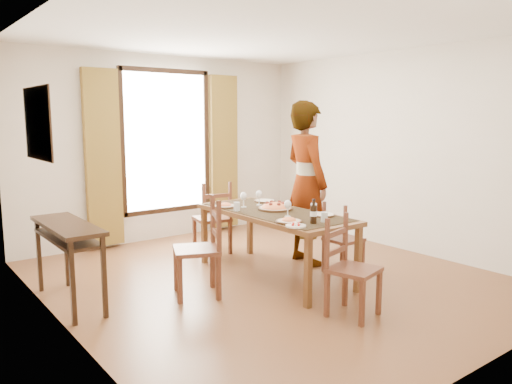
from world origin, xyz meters
TOP-DOWN VIEW (x-y plane):
  - ground at (0.00, 0.00)m, footprint 5.00×5.00m
  - room_shell at (-0.00, 0.13)m, footprint 4.60×5.10m
  - console_table at (-2.03, 0.60)m, footprint 0.38×1.20m
  - dining_table at (0.09, 0.05)m, footprint 0.83×1.99m
  - chair_west at (-0.90, 0.03)m, footprint 0.58×0.58m
  - chair_north at (0.07, 1.31)m, footprint 0.50×0.50m
  - chair_south at (-0.08, -1.25)m, footprint 0.49×0.49m
  - chair_east at (0.79, -0.34)m, footprint 0.38×0.38m
  - man at (0.76, 0.24)m, footprint 0.91×0.76m
  - plate_sw at (-0.17, -0.50)m, footprint 0.27×0.27m
  - plate_se at (0.34, -0.46)m, footprint 0.27×0.27m
  - plate_nw at (-0.20, 0.61)m, footprint 0.27×0.27m
  - plate_ne at (0.41, 0.62)m, footprint 0.27×0.27m
  - pasta_platter at (0.16, 0.12)m, footprint 0.40×0.40m
  - caprese_plate at (-0.25, -0.69)m, footprint 0.20×0.20m
  - wine_glass_a at (0.00, -0.28)m, footprint 0.08×0.08m
  - wine_glass_b at (0.19, 0.45)m, footprint 0.08×0.08m
  - wine_glass_c at (-0.04, 0.46)m, footprint 0.08×0.08m
  - tumbler_a at (0.41, -0.26)m, footprint 0.07×0.07m
  - tumbler_b at (-0.23, 0.33)m, footprint 0.07×0.07m
  - tumbler_c at (0.13, -0.70)m, footprint 0.07×0.07m
  - wine_bottle at (-0.01, -0.69)m, footprint 0.07×0.07m

SIDE VIEW (x-z plane):
  - ground at x=0.00m, z-range 0.00..0.00m
  - chair_east at x=0.79m, z-range -0.03..0.81m
  - chair_south at x=-0.08m, z-range -0.03..0.88m
  - chair_north at x=0.07m, z-range -0.03..0.94m
  - chair_west at x=-0.90m, z-range -0.04..0.97m
  - console_table at x=-2.03m, z-range 0.28..1.08m
  - dining_table at x=0.09m, z-range 0.31..1.07m
  - caprese_plate at x=-0.25m, z-range 0.76..0.80m
  - plate_sw at x=-0.17m, z-range 0.76..0.81m
  - plate_se at x=0.34m, z-range 0.76..0.81m
  - plate_nw at x=-0.20m, z-range 0.76..0.81m
  - plate_ne at x=0.41m, z-range 0.76..0.81m
  - pasta_platter at x=0.16m, z-range 0.76..0.86m
  - tumbler_a at x=0.41m, z-range 0.76..0.86m
  - tumbler_b at x=-0.23m, z-range 0.76..0.86m
  - tumbler_c at x=0.13m, z-range 0.76..0.86m
  - wine_glass_a at x=0.00m, z-range 0.76..0.94m
  - wine_glass_b at x=0.19m, z-range 0.76..0.94m
  - wine_glass_c at x=-0.04m, z-range 0.76..0.94m
  - wine_bottle at x=-0.01m, z-range 0.76..1.00m
  - man at x=0.76m, z-range 0.00..2.00m
  - room_shell at x=0.00m, z-range 0.17..2.91m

